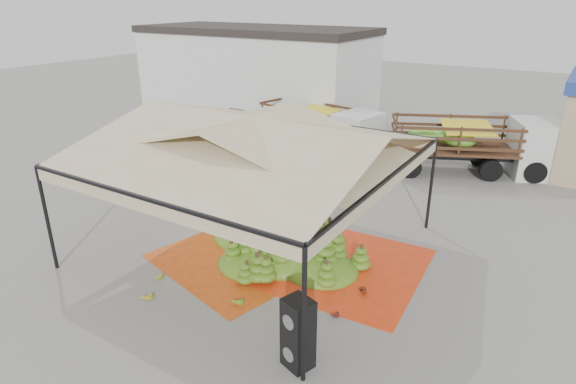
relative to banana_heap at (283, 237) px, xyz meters
The scene contains 17 objects.
ground 1.12m from the banana_heap, behind, with size 90.00×90.00×0.00m, color slate.
canopy_tent 2.90m from the banana_heap, behind, with size 8.10×8.10×4.00m.
building_white 17.90m from the banana_heap, 128.10° to the left, with size 14.30×6.30×5.40m.
tarp_left 1.38m from the banana_heap, 136.83° to the right, with size 4.28×4.07×0.01m, color #CE5613.
tarp_right 1.95m from the banana_heap, ahead, with size 4.15×4.35×0.01m, color red.
banana_heap is the anchor object (origin of this frame).
hand_yellow_a 4.13m from the banana_heap, 114.89° to the right, with size 0.48×0.39×0.22m, color gold.
hand_yellow_b 3.67m from the banana_heap, 126.64° to the right, with size 0.40×0.33×0.18m, color gold.
hand_red_a 3.23m from the banana_heap, 35.48° to the right, with size 0.38×0.31×0.17m, color maroon.
hand_red_b 2.85m from the banana_heap, 13.52° to the right, with size 0.46×0.37×0.21m, color #5A1C14.
hand_green 2.69m from the banana_heap, 82.88° to the right, with size 0.45×0.37×0.20m, color #3C7318.
hanging_bunches 2.20m from the banana_heap, 28.74° to the left, with size 1.74×0.24×0.20m.
speaker_stack 4.62m from the banana_heap, 53.66° to the right, with size 0.70×0.65×1.58m.
banana_leaves 4.03m from the banana_heap, 161.86° to the left, with size 0.96×1.36×3.70m, color #34671B, non-canonical shape.
vendor 4.77m from the banana_heap, 96.62° to the left, with size 0.59×0.39×1.62m, color gray.
truck_left 10.58m from the banana_heap, 111.94° to the left, with size 6.53×3.35×2.14m.
truck_right 10.97m from the banana_heap, 72.78° to the left, with size 7.07×4.92×2.31m.
Camera 1 is at (7.70, -10.45, 7.05)m, focal length 30.00 mm.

